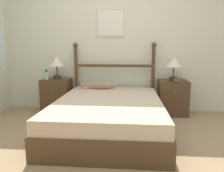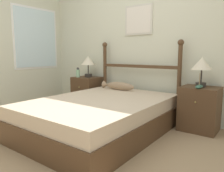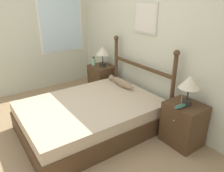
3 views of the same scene
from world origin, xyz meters
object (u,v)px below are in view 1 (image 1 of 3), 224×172
table_lamp_right (174,64)px  model_boat (176,80)px  nightstand_left (57,95)px  nightstand_right (173,97)px  bed (109,115)px  table_lamp_left (57,63)px  fish_pillow (99,85)px  bottle (47,75)px

table_lamp_right → model_boat: size_ratio=1.80×
nightstand_left → nightstand_right: 2.13m
bed → table_lamp_left: (-1.05, 0.90, 0.69)m
bed → table_lamp_left: 1.55m
table_lamp_left → fish_pillow: bearing=-8.6°
nightstand_left → model_boat: model_boat is taller
nightstand_left → bottle: 0.43m
table_lamp_left → fish_pillow: table_lamp_left is taller
nightstand_left → nightstand_right: bearing=0.0°
nightstand_left → model_boat: (2.14, -0.14, 0.33)m
table_lamp_right → fish_pillow: size_ratio=0.65×
nightstand_left → bottle: bearing=-142.4°
table_lamp_left → fish_pillow: size_ratio=0.65×
bed → model_boat: bearing=34.7°
bottle → fish_pillow: size_ratio=0.30×
nightstand_left → table_lamp_left: table_lamp_left is taller
table_lamp_right → model_boat: bearing=-82.7°
bottle → fish_pillow: 0.96m
model_boat → bed: bearing=-145.3°
table_lamp_right → model_boat: 0.31m
fish_pillow → nightstand_left: bearing=173.0°
nightstand_right → nightstand_left: bearing=180.0°
bed → fish_pillow: bearing=108.2°
table_lamp_left → model_boat: table_lamp_left is taller
table_lamp_left → table_lamp_right: size_ratio=1.00×
table_lamp_right → table_lamp_left: bearing=179.6°
bed → bottle: (-1.20, 0.78, 0.47)m
nightstand_right → table_lamp_right: bearing=122.0°
nightstand_right → fish_pillow: (-1.32, -0.10, 0.22)m
nightstand_left → bottle: bottle is taller
bed → table_lamp_left: table_lamp_left is taller
bottle → model_boat: (2.28, -0.03, -0.06)m
bed → fish_pillow: 0.88m
nightstand_right → model_boat: (0.01, -0.14, 0.33)m
bottle → table_lamp_left: bearing=39.9°
table_lamp_left → table_lamp_right: (2.11, -0.01, 0.00)m
table_lamp_left → table_lamp_right: bearing=-0.4°
nightstand_left → nightstand_right: size_ratio=1.00×
bed → nightstand_right: 1.39m
model_boat → fish_pillow: bearing=178.4°
fish_pillow → nightstand_right: bearing=4.3°
table_lamp_right → model_boat: table_lamp_right is taller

